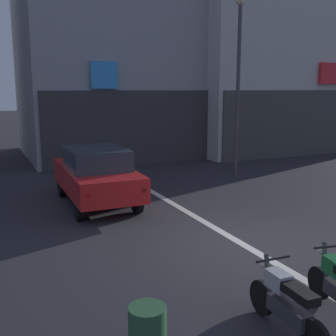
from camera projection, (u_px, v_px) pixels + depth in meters
name	position (u px, v px, depth m)	size (l,w,h in m)	color
ground_plane	(245.00, 245.00, 8.87)	(120.00, 120.00, 0.00)	#2B2B30
lane_centre_line	(143.00, 186.00, 14.23)	(0.20, 18.00, 0.01)	silver
car_red_crossing_near	(96.00, 174.00, 11.87)	(1.84, 4.13, 1.64)	black
street_lamp	(239.00, 68.00, 15.43)	(0.36, 0.36, 6.57)	#47474C
motorcycle_silver_row_leftmost	(286.00, 303.00, 5.58)	(0.55, 1.67, 0.98)	black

